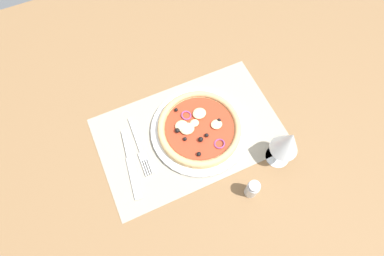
% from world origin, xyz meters
% --- Properties ---
extents(ground_plane, '(1.90, 1.40, 0.02)m').
position_xyz_m(ground_plane, '(0.00, 0.00, -0.01)').
color(ground_plane, olive).
extents(placemat, '(0.51, 0.32, 0.00)m').
position_xyz_m(placemat, '(0.00, 0.00, 0.00)').
color(placemat, '#A39984').
rests_on(placemat, ground_plane).
extents(plate, '(0.27, 0.27, 0.01)m').
position_xyz_m(plate, '(-0.03, 0.01, 0.01)').
color(plate, white).
rests_on(plate, placemat).
extents(pizza, '(0.23, 0.23, 0.03)m').
position_xyz_m(pizza, '(-0.03, 0.01, 0.03)').
color(pizza, tan).
rests_on(pizza, plate).
extents(fork, '(0.02, 0.18, 0.00)m').
position_xyz_m(fork, '(0.14, -0.01, 0.01)').
color(fork, silver).
rests_on(fork, placemat).
extents(knife, '(0.04, 0.20, 0.01)m').
position_xyz_m(knife, '(0.18, 0.02, 0.01)').
color(knife, silver).
rests_on(knife, placemat).
extents(wine_glass, '(0.07, 0.07, 0.15)m').
position_xyz_m(wine_glass, '(-0.19, 0.16, 0.10)').
color(wine_glass, silver).
rests_on(wine_glass, ground_plane).
extents(pepper_shaker, '(0.03, 0.03, 0.07)m').
position_xyz_m(pepper_shaker, '(-0.07, 0.22, 0.03)').
color(pepper_shaker, silver).
rests_on(pepper_shaker, ground_plane).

